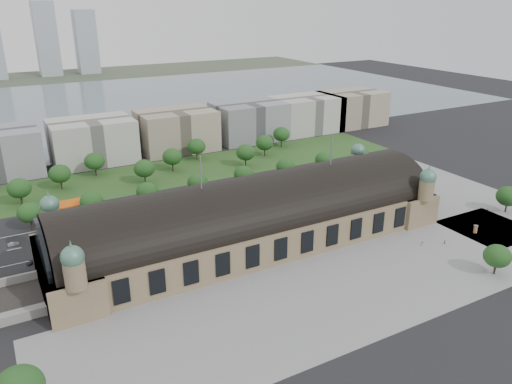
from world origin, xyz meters
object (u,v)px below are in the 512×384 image
parked_car_3 (97,245)px  petrol_station (73,204)px  parked_car_1 (69,254)px  bus_west (238,210)px  parked_car_4 (139,241)px  parked_car_6 (168,234)px  parked_car_5 (130,243)px  traffic_car_3 (154,212)px  advertising_column (476,229)px  parked_car_0 (32,262)px  pedestrian_2 (488,210)px  bus_mid (220,209)px  traffic_car_4 (249,208)px  parked_car_2 (114,244)px  pedestrian_1 (445,242)px  traffic_car_6 (334,182)px  bus_east (272,203)px  pedestrian_0 (422,244)px  traffic_car_2 (92,235)px  traffic_car_1 (14,244)px

parked_car_3 → petrol_station: bearing=159.1°
parked_car_1 → bus_west: 70.72m
parked_car_4 → parked_car_6: bearing=60.3°
parked_car_5 → petrol_station: bearing=175.2°
parked_car_1 → bus_west: size_ratio=0.44×
traffic_car_3 → advertising_column: 132.38m
parked_car_4 → advertising_column: advertising_column is taller
parked_car_0 → parked_car_3: (22.73, 1.74, 0.15)m
petrol_station → parked_car_3: 40.36m
pedestrian_2 → bus_mid: bearing=17.3°
traffic_car_4 → parked_car_1: 77.26m
parked_car_6 → bus_mid: (27.72, 10.95, 0.93)m
parked_car_3 → bus_west: size_ratio=0.42×
parked_car_5 → bus_mid: (42.66, 10.95, 0.81)m
petrol_station → pedestrian_2: bearing=-29.6°
parked_car_2 → pedestrian_2: (150.21, -47.18, 0.07)m
parked_car_2 → pedestrian_1: size_ratio=2.56×
traffic_car_6 → parked_car_4: 106.18m
parked_car_4 → parked_car_6: parked_car_4 is taller
bus_east → traffic_car_4: bearing=76.4°
parked_car_0 → parked_car_4: (37.45, -2.26, 0.04)m
bus_west → pedestrian_0: (46.87, -60.18, -0.78)m
bus_east → pedestrian_0: size_ratio=8.01×
traffic_car_3 → parked_car_0: 55.39m
traffic_car_2 → parked_car_3: bearing=2.0°
parked_car_3 → parked_car_6: parked_car_3 is taller
traffic_car_3 → pedestrian_1: size_ratio=2.73×
parked_car_1 → parked_car_5: bearing=48.7°
parked_car_4 → parked_car_6: size_ratio=0.95×
traffic_car_1 → pedestrian_2: bearing=-110.9°
parked_car_4 → bus_mid: (39.25, 10.95, 0.88)m
parked_car_2 → parked_car_5: bearing=41.6°
traffic_car_6 → pedestrian_2: pedestrian_2 is taller
traffic_car_4 → bus_mid: (-12.68, 2.59, 0.89)m
parked_car_3 → parked_car_0: bearing=-108.3°
bus_east → traffic_car_1: bearing=81.0°
traffic_car_6 → parked_car_4: bearing=-85.8°
traffic_car_2 → traffic_car_4: (66.32, -5.60, -0.12)m
traffic_car_2 → traffic_car_6: 119.31m
parked_car_3 → bus_east: 77.32m
traffic_car_1 → parked_car_0: traffic_car_1 is taller
parked_car_0 → pedestrian_1: pedestrian_1 is taller
pedestrian_2 → parked_car_0: bearing=31.2°
parked_car_4 → bus_east: bus_east is taller
traffic_car_1 → parked_car_1: bearing=-139.1°
traffic_car_2 → pedestrian_1: (115.01, -71.60, 0.15)m
traffic_car_6 → bus_mid: bearing=-89.9°
petrol_station → bus_west: bearing=-31.9°
bus_mid → advertising_column: 104.47m
parked_car_2 → advertising_column: 140.57m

